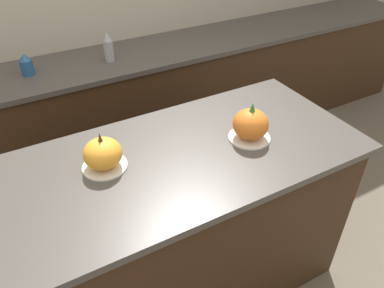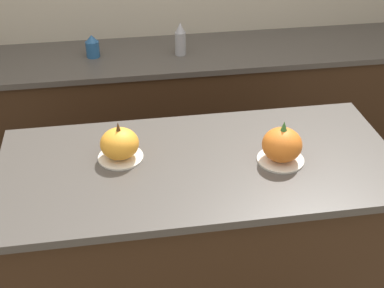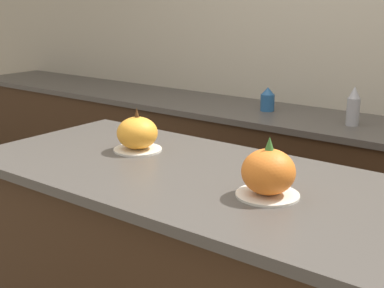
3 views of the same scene
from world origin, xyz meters
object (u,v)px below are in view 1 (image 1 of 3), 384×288
object	(u,v)px
pumpkin_cake_right	(251,125)
bottle_tall	(108,47)
pumpkin_cake_left	(103,154)
bottle_short	(26,65)

from	to	relation	value
pumpkin_cake_right	bottle_tall	world-z (taller)	pumpkin_cake_right
pumpkin_cake_left	bottle_short	xyz separation A→B (m)	(-0.11, 1.23, -0.06)
pumpkin_cake_right	bottle_tall	size ratio (longest dim) A/B	0.96
bottle_short	pumpkin_cake_left	bearing A→B (deg)	-84.75
pumpkin_cake_left	bottle_short	distance (m)	1.24
pumpkin_cake_left	bottle_short	size ratio (longest dim) A/B	1.37
pumpkin_cake_right	bottle_short	xyz separation A→B (m)	(-0.77, 1.36, -0.07)
pumpkin_cake_right	bottle_short	size ratio (longest dim) A/B	1.41
pumpkin_cake_left	bottle_tall	bearing A→B (deg)	70.32
pumpkin_cake_left	bottle_short	world-z (taller)	pumpkin_cake_left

